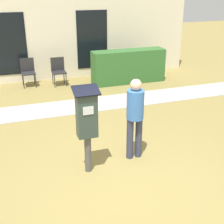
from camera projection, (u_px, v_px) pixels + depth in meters
The scene contains 8 objects.
ground_plane at pixel (118, 181), 5.35m from camera, with size 40.00×40.00×0.00m, color olive.
sidewalk at pixel (72, 107), 8.54m from camera, with size 12.00×1.10×0.02m.
building_facade at pixel (51, 33), 10.53m from camera, with size 10.00×0.26×3.20m.
parking_meter at pixel (87, 119), 5.28m from camera, with size 0.44×0.31×1.59m.
person_standing at pixel (135, 113), 5.76m from camera, with size 0.32×0.32×1.58m.
outdoor_chair_left at pixel (28, 70), 10.15m from camera, with size 0.44×0.44×0.90m.
outdoor_chair_middle at pixel (58, 69), 10.26m from camera, with size 0.44×0.44×0.90m.
hedge_row at pixel (128, 66), 10.50m from camera, with size 2.47×0.60×1.10m.
Camera 1 is at (-1.57, -4.20, 3.16)m, focal length 50.00 mm.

